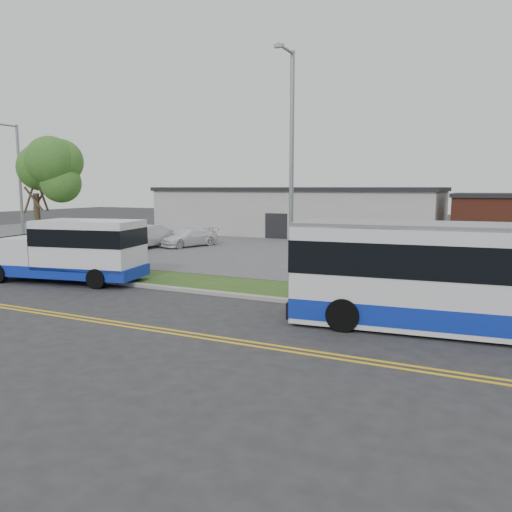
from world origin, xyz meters
The scene contains 18 objects.
ground centered at (0.00, 0.00, 0.00)m, with size 140.00×140.00×0.00m, color #28282B.
lane_line_north centered at (0.00, -3.85, 0.01)m, with size 70.00×0.12×0.01m, color gold.
lane_line_south centered at (0.00, -4.15, 0.01)m, with size 70.00×0.12×0.01m, color gold.
curb centered at (0.00, 1.10, 0.07)m, with size 80.00×0.30×0.15m, color #9E9B93.
verge centered at (0.00, 2.90, 0.05)m, with size 80.00×3.30×0.10m, color #224416.
parking_lot centered at (0.00, 17.00, 0.05)m, with size 80.00×25.00×0.10m, color #4C4C4F.
commercial_building centered at (-6.00, 27.00, 2.18)m, with size 25.40×10.40×4.35m.
brick_wing centered at (10.50, 26.00, 1.96)m, with size 6.30×7.30×3.90m.
tree_west centered at (-12.00, 3.20, 5.12)m, with size 4.40×4.40×6.91m.
streetlight_near centered at (3.00, 2.73, 5.23)m, with size 0.35×1.53×9.50m.
streetlight_far centered at (-16.00, 5.42, 4.48)m, with size 0.35×1.53×8.00m.
shuttle_bus centered at (-6.79, 0.73, 1.53)m, with size 7.75×3.70×2.86m.
transit_bus centered at (10.48, -0.02, 1.65)m, with size 11.96×3.83×3.26m.
pedestrian centered at (-5.84, 4.00, 1.01)m, with size 0.66×0.43×1.81m, color black.
parked_car_a centered at (-11.71, 11.66, 0.91)m, with size 1.71×4.91×1.62m, color silver.
parked_car_b centered at (-9.47, 14.15, 0.75)m, with size 1.81×4.46×1.30m, color white.
grocery_bag_left centered at (-6.14, 3.75, 0.26)m, with size 0.32×0.32×0.32m, color white.
grocery_bag_right centered at (-5.54, 4.25, 0.26)m, with size 0.32×0.32×0.32m, color white.
Camera 1 is at (10.53, -16.05, 4.33)m, focal length 35.00 mm.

